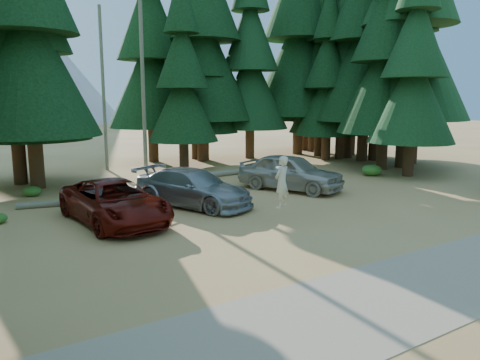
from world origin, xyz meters
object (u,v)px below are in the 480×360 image
Objects in this scene: frisbee_player at (282,182)px; log_mid at (179,183)px; silver_minivan_right at (290,172)px; log_right at (244,171)px; silver_minivan_center at (193,188)px; log_left at (62,203)px; red_pickup at (115,202)px.

frisbee_player reaches higher than log_mid.
silver_minivan_right is 6.59m from frisbee_player.
silver_minivan_right is 1.03× the size of log_right.
silver_minivan_right reaches higher than silver_minivan_center.
red_pickup is at bearing -62.46° from log_left.
silver_minivan_center is 4.68m from log_mid.
log_right is at bearing 41.03° from log_mid.
silver_minivan_center is (3.63, 0.83, 0.00)m from red_pickup.
red_pickup is 3.00× the size of frisbee_player.
silver_minivan_center is 8.90m from log_right.
log_mid reaches higher than log_left.
red_pickup is 1.56× the size of log_mid.
frisbee_player is at bearing -97.65° from silver_minivan_center.
log_right is at bearing 18.37° from silver_minivan_center.
silver_minivan_right reaches higher than log_mid.
red_pickup is 7.31m from log_mid.
frisbee_player is 0.52× the size of log_mid.
log_mid is at bearing 47.67° from silver_minivan_center.
red_pickup is at bearing 165.06° from silver_minivan_right.
silver_minivan_right is 5.78m from log_mid.
red_pickup is at bearing -110.56° from log_mid.
log_mid is at bearing 25.16° from log_left.
log_left is 6.29m from log_mid.
red_pickup is 1.04× the size of silver_minivan_center.
silver_minivan_right is 10.66m from log_left.
silver_minivan_right reaches higher than log_left.
frisbee_player reaches higher than log_left.
log_left is (-10.35, 2.43, -0.77)m from silver_minivan_right.
log_left is at bearing -70.76° from frisbee_player.
red_pickup is 1.06× the size of silver_minivan_right.
frisbee_player is 11.72m from log_right.
silver_minivan_center is 5.59m from log_left.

